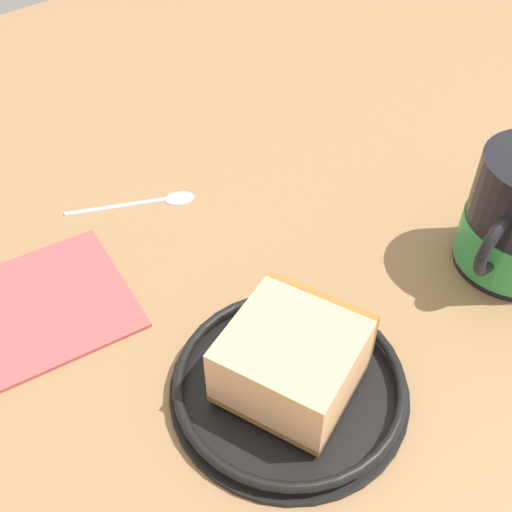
# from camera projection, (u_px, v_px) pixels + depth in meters

# --- Properties ---
(ground_plane) EXTENTS (1.39, 1.39, 0.02)m
(ground_plane) POSITION_uv_depth(u_px,v_px,m) (307.00, 305.00, 0.52)
(ground_plane) COLOR #936D47
(small_plate) EXTENTS (0.17, 0.17, 0.02)m
(small_plate) POSITION_uv_depth(u_px,v_px,m) (289.00, 384.00, 0.44)
(small_plate) COLOR black
(small_plate) RESTS_ON ground_plane
(cake_slice) EXTENTS (0.11, 0.11, 0.05)m
(cake_slice) POSITION_uv_depth(u_px,v_px,m) (293.00, 359.00, 0.42)
(cake_slice) COLOR #9E662D
(cake_slice) RESTS_ON small_plate
(teaspoon) EXTENTS (0.12, 0.07, 0.01)m
(teaspoon) POSITION_uv_depth(u_px,v_px,m) (160.00, 198.00, 0.60)
(teaspoon) COLOR silver
(teaspoon) RESTS_ON ground_plane
(folded_napkin) EXTENTS (0.15, 0.15, 0.01)m
(folded_napkin) POSITION_uv_depth(u_px,v_px,m) (45.00, 303.00, 0.50)
(folded_napkin) COLOR #B24C4C
(folded_napkin) RESTS_ON ground_plane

